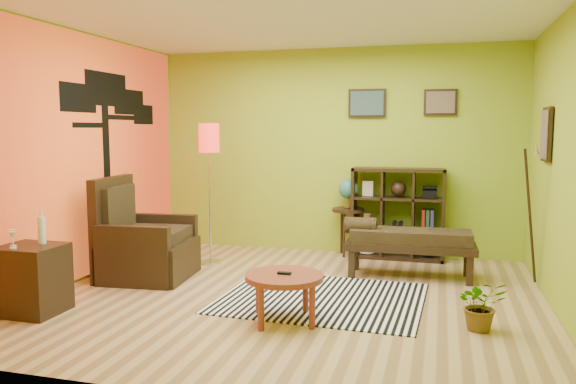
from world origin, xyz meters
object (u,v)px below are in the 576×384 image
(armchair, at_px, (142,247))
(potted_plant, at_px, (481,310))
(cube_shelf, at_px, (399,214))
(bench, at_px, (407,240))
(coffee_table, at_px, (284,281))
(globe_table, at_px, (348,197))
(side_cabinet, at_px, (32,279))
(floor_lamp, at_px, (209,151))

(armchair, relative_size, potted_plant, 2.61)
(cube_shelf, relative_size, bench, 0.80)
(coffee_table, xyz_separation_m, potted_plant, (1.68, 0.23, -0.20))
(globe_table, height_order, bench, globe_table)
(bench, bearing_deg, coffee_table, -117.49)
(armchair, height_order, potted_plant, armchair)
(armchair, relative_size, globe_table, 1.11)
(side_cabinet, relative_size, globe_table, 0.91)
(armchair, height_order, globe_table, armchair)
(bench, relative_size, potted_plant, 3.37)
(armchair, bearing_deg, coffee_table, -27.03)
(coffee_table, xyz_separation_m, bench, (0.95, 1.83, 0.06))
(floor_lamp, xyz_separation_m, bench, (2.44, -0.01, -1.01))
(bench, height_order, potted_plant, bench)
(potted_plant, bearing_deg, floor_lamp, 153.05)
(floor_lamp, bearing_deg, potted_plant, -26.95)
(coffee_table, bearing_deg, globe_table, 87.60)
(coffee_table, height_order, potted_plant, coffee_table)
(side_cabinet, relative_size, cube_shelf, 0.79)
(floor_lamp, distance_m, globe_table, 1.97)
(coffee_table, bearing_deg, potted_plant, 7.78)
(potted_plant, bearing_deg, bench, 114.34)
(coffee_table, distance_m, cube_shelf, 2.87)
(globe_table, distance_m, cube_shelf, 0.70)
(armchair, bearing_deg, potted_plant, -12.10)
(armchair, height_order, floor_lamp, floor_lamp)
(cube_shelf, bearing_deg, globe_table, 178.31)
(globe_table, bearing_deg, bench, -48.45)
(bench, bearing_deg, floor_lamp, 179.77)
(side_cabinet, relative_size, potted_plant, 2.15)
(coffee_table, bearing_deg, side_cabinet, -170.33)
(coffee_table, distance_m, floor_lamp, 2.60)
(cube_shelf, height_order, potted_plant, cube_shelf)
(coffee_table, xyz_separation_m, cube_shelf, (0.79, 2.75, 0.23))
(globe_table, bearing_deg, coffee_table, -92.40)
(bench, bearing_deg, potted_plant, -65.66)
(side_cabinet, bearing_deg, coffee_table, 9.67)
(bench, bearing_deg, armchair, -164.49)
(potted_plant, bearing_deg, cube_shelf, 109.28)
(coffee_table, bearing_deg, cube_shelf, 73.93)
(bench, bearing_deg, cube_shelf, 99.77)
(globe_table, bearing_deg, armchair, -140.11)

